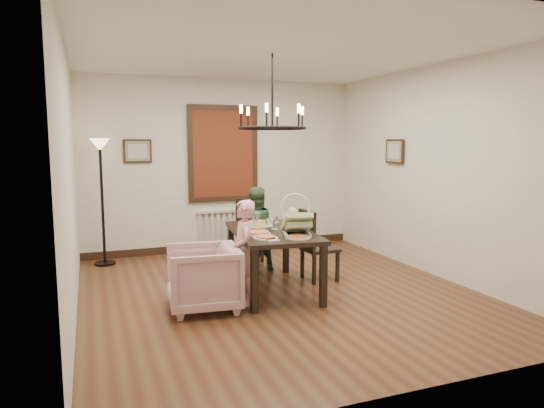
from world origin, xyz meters
TOP-DOWN VIEW (x-y plane):
  - room_shell at (0.00, 0.37)m, footprint 4.51×5.00m
  - dining_table at (-0.04, 0.11)m, footprint 1.05×1.66m
  - chair_far at (0.12, 1.31)m, footprint 0.46×0.46m
  - chair_right at (0.70, 0.31)m, footprint 0.43×0.43m
  - armchair at (-0.97, -0.25)m, footprint 0.84×0.82m
  - elderly_woman at (-0.51, -0.24)m, footprint 0.29×0.39m
  - seated_man at (0.03, 0.97)m, footprint 0.57×0.50m
  - baby_bouncer at (0.12, -0.25)m, footprint 0.49×0.58m
  - salad_bowl at (-0.19, 0.14)m, footprint 0.34×0.34m
  - pizza_platter at (-0.30, -0.08)m, footprint 0.30×0.30m
  - drinking_glass at (-0.08, 0.15)m, footprint 0.07×0.07m
  - window_blinds at (0.00, 2.46)m, footprint 1.00×0.03m
  - radiator at (0.00, 2.48)m, footprint 0.92×0.12m
  - picture_back at (-1.35, 2.47)m, footprint 0.42×0.03m
  - picture_right at (2.21, 0.90)m, footprint 0.03×0.42m
  - floor_lamp at (-1.90, 2.15)m, footprint 0.30×0.30m
  - chandelier at (-0.04, 0.11)m, footprint 0.80×0.80m

SIDE VIEW (x-z plane):
  - armchair at x=-0.97m, z-range 0.00..0.69m
  - radiator at x=0.00m, z-range 0.04..0.66m
  - chair_right at x=0.70m, z-range 0.00..0.94m
  - elderly_woman at x=-0.51m, z-range 0.00..0.97m
  - chair_far at x=0.12m, z-range 0.00..0.98m
  - seated_man at x=0.03m, z-range 0.00..0.98m
  - dining_table at x=-0.04m, z-range 0.28..1.02m
  - pizza_platter at x=-0.30m, z-range 0.74..0.78m
  - salad_bowl at x=-0.19m, z-range 0.74..0.82m
  - drinking_glass at x=-0.08m, z-range 0.74..0.87m
  - floor_lamp at x=-1.90m, z-range 0.00..1.80m
  - baby_bouncer at x=0.12m, z-range 0.74..1.07m
  - room_shell at x=0.00m, z-range -0.01..2.80m
  - window_blinds at x=0.00m, z-range 0.90..2.30m
  - picture_back at x=-1.35m, z-range 1.47..1.83m
  - picture_right at x=2.21m, z-range 1.47..1.83m
  - chandelier at x=-0.04m, z-range 1.93..1.97m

